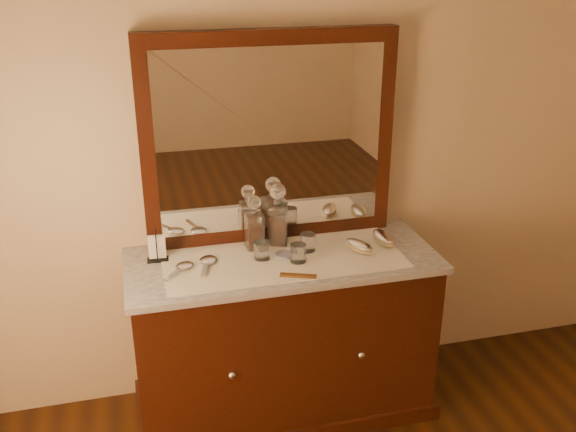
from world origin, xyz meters
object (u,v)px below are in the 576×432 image
(hand_mirror_inner, at_px, (208,262))
(brush_far, at_px, (383,238))
(hand_mirror_outer, at_px, (182,267))
(brush_near, at_px, (359,246))
(mirror_frame, at_px, (270,139))
(pin_dish, at_px, (284,255))
(napkin_rack, at_px, (157,249))
(decanter_right, at_px, (278,221))
(dresser_cabinet, at_px, (283,338))
(decanter_left, at_px, (254,228))
(comb, at_px, (298,276))

(hand_mirror_inner, bearing_deg, brush_far, 1.01)
(hand_mirror_inner, bearing_deg, hand_mirror_outer, -167.71)
(brush_near, height_order, hand_mirror_inner, brush_near)
(hand_mirror_inner, bearing_deg, mirror_frame, 33.31)
(pin_dish, bearing_deg, napkin_rack, 168.72)
(decanter_right, bearing_deg, hand_mirror_inner, -159.20)
(napkin_rack, bearing_deg, brush_near, -8.81)
(dresser_cabinet, bearing_deg, decanter_right, 84.21)
(brush_far, bearing_deg, hand_mirror_inner, -178.99)
(hand_mirror_inner, bearing_deg, decanter_right, 20.80)
(mirror_frame, bearing_deg, pin_dish, -87.99)
(decanter_left, xyz_separation_m, brush_near, (0.47, -0.16, -0.08))
(dresser_cabinet, relative_size, hand_mirror_inner, 6.55)
(pin_dish, distance_m, brush_near, 0.36)
(brush_far, bearing_deg, decanter_right, 166.12)
(mirror_frame, distance_m, decanter_right, 0.39)
(pin_dish, height_order, decanter_right, decanter_right)
(mirror_frame, xyz_separation_m, decanter_right, (0.02, -0.09, -0.38))
(pin_dish, height_order, brush_near, brush_near)
(napkin_rack, xyz_separation_m, decanter_right, (0.58, 0.04, 0.06))
(napkin_rack, height_order, brush_near, napkin_rack)
(mirror_frame, relative_size, napkin_rack, 8.25)
(dresser_cabinet, relative_size, comb, 8.73)
(dresser_cabinet, distance_m, decanter_left, 0.57)
(dresser_cabinet, xyz_separation_m, decanter_right, (0.02, 0.15, 0.56))
(mirror_frame, relative_size, comb, 7.49)
(napkin_rack, bearing_deg, pin_dish, -11.28)
(dresser_cabinet, xyz_separation_m, brush_far, (0.51, 0.03, 0.47))
(dresser_cabinet, distance_m, hand_mirror_inner, 0.57)
(napkin_rack, relative_size, hand_mirror_inner, 0.68)
(mirror_frame, distance_m, brush_far, 0.73)
(comb, xyz_separation_m, decanter_right, (-0.00, 0.36, 0.11))
(decanter_left, bearing_deg, dresser_cabinet, -51.56)
(comb, height_order, hand_mirror_outer, hand_mirror_outer)
(comb, bearing_deg, hand_mirror_outer, 179.18)
(mirror_frame, relative_size, brush_far, 6.95)
(mirror_frame, xyz_separation_m, decanter_left, (-0.10, -0.11, -0.39))
(hand_mirror_outer, bearing_deg, pin_dish, 1.35)
(comb, xyz_separation_m, hand_mirror_inner, (-0.37, 0.22, 0.00))
(dresser_cabinet, height_order, mirror_frame, mirror_frame)
(pin_dish, distance_m, napkin_rack, 0.58)
(dresser_cabinet, height_order, hand_mirror_outer, hand_mirror_outer)
(comb, xyz_separation_m, hand_mirror_outer, (-0.48, 0.20, 0.00))
(mirror_frame, relative_size, decanter_right, 3.96)
(brush_near, distance_m, brush_far, 0.16)
(comb, height_order, decanter_left, decanter_left)
(brush_far, bearing_deg, decanter_left, 170.86)
(mirror_frame, xyz_separation_m, hand_mirror_outer, (-0.46, -0.25, -0.49))
(brush_near, bearing_deg, napkin_rack, 171.19)
(dresser_cabinet, height_order, napkin_rack, napkin_rack)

